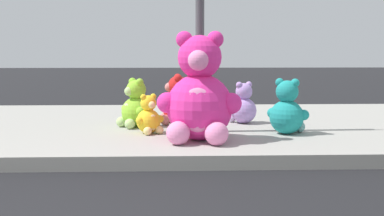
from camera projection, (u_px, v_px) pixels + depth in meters
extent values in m
cube|color=#9E9B93|center=(127.00, 128.00, 6.86)|extent=(28.00, 4.40, 0.15)
cylinder|color=#4C4C51|center=(200.00, 3.00, 5.90)|extent=(0.11, 0.11, 3.20)
sphere|color=#F22D93|center=(200.00, 107.00, 5.50)|extent=(0.76, 0.76, 0.76)
ellipsoid|color=pink|center=(198.00, 110.00, 5.23)|extent=(0.44, 0.22, 0.49)
sphere|color=#F22D93|center=(200.00, 57.00, 5.43)|extent=(0.50, 0.50, 0.50)
sphere|color=pink|center=(198.00, 60.00, 5.23)|extent=(0.23, 0.23, 0.23)
sphere|color=#F22D93|center=(215.00, 39.00, 5.39)|extent=(0.19, 0.19, 0.19)
sphere|color=#F22D93|center=(231.00, 103.00, 5.37)|extent=(0.24, 0.24, 0.24)
sphere|color=pink|center=(217.00, 134.00, 5.19)|extent=(0.26, 0.26, 0.26)
sphere|color=#F22D93|center=(184.00, 39.00, 5.43)|extent=(0.19, 0.19, 0.19)
sphere|color=#F22D93|center=(167.00, 103.00, 5.43)|extent=(0.24, 0.24, 0.24)
sphere|color=pink|center=(178.00, 133.00, 5.23)|extent=(0.26, 0.26, 0.26)
sphere|color=#8CD133|center=(136.00, 112.00, 6.46)|extent=(0.40, 0.40, 0.40)
ellipsoid|color=#B8DE87|center=(127.00, 113.00, 6.37)|extent=(0.20, 0.23, 0.26)
sphere|color=#8CD133|center=(136.00, 90.00, 6.42)|extent=(0.26, 0.26, 0.26)
sphere|color=#B8DE87|center=(129.00, 91.00, 6.35)|extent=(0.12, 0.12, 0.12)
sphere|color=#8CD133|center=(140.00, 82.00, 6.34)|extent=(0.10, 0.10, 0.10)
sphere|color=#8CD133|center=(141.00, 111.00, 6.27)|extent=(0.13, 0.13, 0.13)
sphere|color=#B8DE87|center=(130.00, 124.00, 6.28)|extent=(0.14, 0.14, 0.14)
sphere|color=#8CD133|center=(132.00, 81.00, 6.48)|extent=(0.10, 0.10, 0.10)
sphere|color=#8CD133|center=(126.00, 109.00, 6.57)|extent=(0.13, 0.13, 0.13)
sphere|color=#B8DE87|center=(121.00, 122.00, 6.46)|extent=(0.14, 0.14, 0.14)
sphere|color=yellow|center=(149.00, 121.00, 5.97)|extent=(0.30, 0.30, 0.30)
ellipsoid|color=#F0DB80|center=(153.00, 122.00, 5.88)|extent=(0.18, 0.14, 0.20)
sphere|color=yellow|center=(148.00, 103.00, 5.94)|extent=(0.20, 0.20, 0.20)
sphere|color=#F0DB80|center=(152.00, 105.00, 5.87)|extent=(0.09, 0.09, 0.09)
sphere|color=yellow|center=(153.00, 97.00, 5.97)|extent=(0.08, 0.08, 0.08)
sphere|color=yellow|center=(160.00, 119.00, 6.01)|extent=(0.09, 0.09, 0.09)
sphere|color=#F0DB80|center=(160.00, 130.00, 5.92)|extent=(0.10, 0.10, 0.10)
sphere|color=yellow|center=(143.00, 97.00, 5.89)|extent=(0.08, 0.08, 0.08)
sphere|color=yellow|center=(140.00, 121.00, 5.85)|extent=(0.09, 0.09, 0.09)
sphere|color=#F0DB80|center=(148.00, 131.00, 5.83)|extent=(0.10, 0.10, 0.10)
sphere|color=red|center=(178.00, 109.00, 6.71)|extent=(0.43, 0.43, 0.43)
ellipsoid|color=#DB7B7B|center=(167.00, 109.00, 6.70)|extent=(0.10, 0.24, 0.28)
sphere|color=red|center=(178.00, 86.00, 6.67)|extent=(0.28, 0.28, 0.28)
sphere|color=#DB7B7B|center=(169.00, 87.00, 6.67)|extent=(0.13, 0.13, 0.13)
sphere|color=red|center=(178.00, 78.00, 6.56)|extent=(0.11, 0.11, 0.11)
sphere|color=red|center=(175.00, 108.00, 6.50)|extent=(0.13, 0.13, 0.13)
sphere|color=#DB7B7B|center=(165.00, 120.00, 6.60)|extent=(0.15, 0.15, 0.15)
sphere|color=red|center=(178.00, 77.00, 6.76)|extent=(0.11, 0.11, 0.11)
sphere|color=red|center=(174.00, 105.00, 6.91)|extent=(0.13, 0.13, 0.13)
sphere|color=#DB7B7B|center=(165.00, 118.00, 6.83)|extent=(0.15, 0.15, 0.15)
sphere|color=teal|center=(287.00, 117.00, 5.91)|extent=(0.42, 0.42, 0.42)
ellipsoid|color=#7BBFBC|center=(290.00, 116.00, 6.04)|extent=(0.25, 0.19, 0.27)
sphere|color=teal|center=(287.00, 92.00, 5.87)|extent=(0.28, 0.28, 0.28)
sphere|color=#7BBFBC|center=(290.00, 92.00, 5.98)|extent=(0.13, 0.13, 0.13)
sphere|color=teal|center=(280.00, 82.00, 5.90)|extent=(0.11, 0.11, 0.11)
sphere|color=teal|center=(272.00, 113.00, 6.04)|extent=(0.13, 0.13, 0.13)
sphere|color=#7BBFBC|center=(281.00, 125.00, 6.14)|extent=(0.14, 0.14, 0.14)
sphere|color=teal|center=(295.00, 83.00, 5.82)|extent=(0.11, 0.11, 0.11)
sphere|color=teal|center=(304.00, 115.00, 5.86)|extent=(0.13, 0.13, 0.13)
sphere|color=#7BBFBC|center=(299.00, 127.00, 6.03)|extent=(0.14, 0.14, 0.14)
sphere|color=#B28CD8|center=(244.00, 111.00, 6.78)|extent=(0.36, 0.36, 0.36)
ellipsoid|color=silver|center=(238.00, 110.00, 6.89)|extent=(0.21, 0.16, 0.23)
sphere|color=#B28CD8|center=(244.00, 91.00, 6.74)|extent=(0.24, 0.24, 0.24)
sphere|color=silver|center=(240.00, 92.00, 6.83)|extent=(0.11, 0.11, 0.11)
sphere|color=#B28CD8|center=(239.00, 85.00, 6.69)|extent=(0.09, 0.09, 0.09)
sphere|color=#B28CD8|center=(232.00, 109.00, 6.73)|extent=(0.11, 0.11, 0.11)
sphere|color=silver|center=(232.00, 118.00, 6.87)|extent=(0.12, 0.12, 0.12)
sphere|color=#B28CD8|center=(249.00, 85.00, 6.77)|extent=(0.09, 0.09, 0.09)
sphere|color=#B28CD8|center=(252.00, 108.00, 6.89)|extent=(0.11, 0.11, 0.11)
sphere|color=silver|center=(243.00, 117.00, 6.97)|extent=(0.12, 0.12, 0.12)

